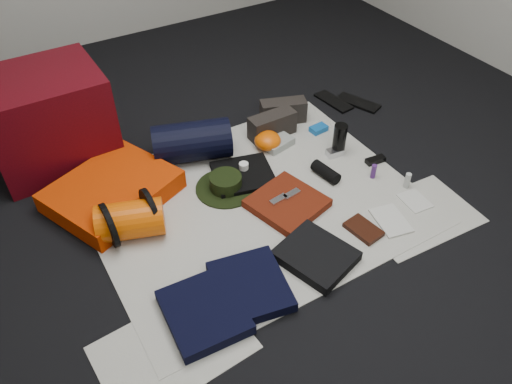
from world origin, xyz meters
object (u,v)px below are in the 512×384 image
navy_duffel (192,142)px  paperback_book (363,229)px  stuff_sack (131,220)px  compact_camera (335,152)px  red_cabinet (48,119)px  sleeping_pad (112,191)px  water_bottle (339,139)px

navy_duffel → paperback_book: bearing=-45.8°
stuff_sack → compact_camera: 1.21m
red_cabinet → paperback_book: 1.76m
sleeping_pad → stuff_sack: size_ratio=1.90×
red_cabinet → sleeping_pad: 0.56m
sleeping_pad → navy_duffel: size_ratio=1.37×
compact_camera → stuff_sack: bearing=-174.2°
compact_camera → sleeping_pad: bearing=172.5°
red_cabinet → compact_camera: (1.35, -0.80, -0.23)m
water_bottle → paperback_book: (-0.28, -0.56, -0.08)m
red_cabinet → stuff_sack: size_ratio=2.00×
red_cabinet → sleeping_pad: (0.15, -0.51, -0.20)m
sleeping_pad → stuff_sack: stuff_sack is taller
red_cabinet → compact_camera: 1.59m
water_bottle → paperback_book: bearing=-116.6°
sleeping_pad → paperback_book: bearing=-41.5°
sleeping_pad → paperback_book: (0.96, -0.84, -0.04)m
navy_duffel → stuff_sack: bearing=-124.0°
red_cabinet → paperback_book: (1.10, -1.35, -0.24)m
stuff_sack → compact_camera: stuff_sack is taller
red_cabinet → paperback_book: bearing=-51.5°
compact_camera → red_cabinet: bearing=155.5°
sleeping_pad → compact_camera: bearing=-13.7°
navy_duffel → water_bottle: (0.73, -0.39, -0.02)m
compact_camera → paperback_book: size_ratio=0.55×
navy_duffel → compact_camera: size_ratio=4.51×
stuff_sack → water_bottle: size_ratio=1.64×
red_cabinet → water_bottle: red_cabinet is taller
red_cabinet → navy_duffel: 0.78m
navy_duffel → paperback_book: (0.45, -0.94, -0.10)m
water_bottle → compact_camera: water_bottle is taller
water_bottle → sleeping_pad: bearing=166.9°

